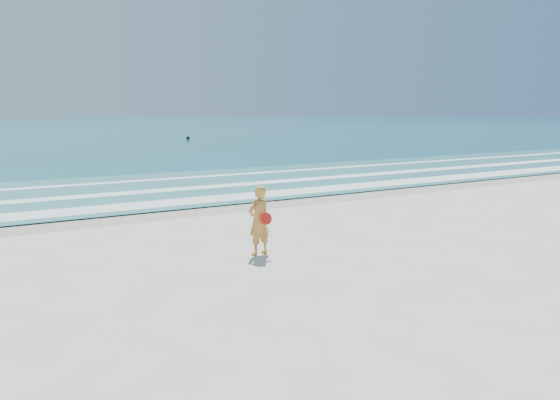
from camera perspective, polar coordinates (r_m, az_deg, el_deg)
ground at (r=10.30m, az=10.82°, el=-8.74°), size 400.00×400.00×0.00m
wet_sand at (r=17.86m, az=-8.50°, el=-0.91°), size 400.00×2.40×0.00m
shallow at (r=22.51m, az=-13.27°, el=1.20°), size 400.00×10.00×0.01m
foam_near at (r=19.05m, az=-9.97°, el=-0.15°), size 400.00×1.40×0.01m
foam_mid at (r=21.76m, az=-12.65°, el=0.96°), size 400.00×0.90×0.01m
foam_far at (r=24.89m, az=-14.98°, el=1.92°), size 400.00×0.60×0.01m
buoy at (r=57.76m, az=-9.59°, el=6.42°), size 0.37×0.37×0.37m
woman at (r=11.99m, az=-2.21°, el=-2.16°), size 0.64×0.50×1.55m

